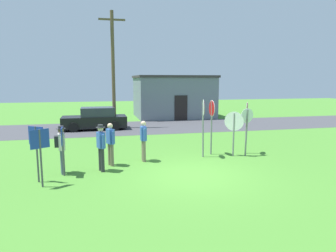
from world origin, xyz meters
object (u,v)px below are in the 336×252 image
at_px(stop_sign_center_cluster, 203,119).
at_px(info_panel_rightmost, 40,147).
at_px(stop_sign_far_back, 247,124).
at_px(info_panel_leftmost, 36,144).
at_px(stop_sign_leaning_left, 234,126).
at_px(person_on_left, 61,146).
at_px(info_panel_middle, 63,143).
at_px(utility_pole, 113,68).
at_px(person_in_blue, 101,145).
at_px(stop_sign_rear_left, 212,118).
at_px(person_with_sunhat, 144,139).
at_px(parked_car_on_street, 95,119).
at_px(person_in_dark_shirt, 110,142).
at_px(stop_sign_leaning_right, 247,119).

height_order(stop_sign_center_cluster, info_panel_rightmost, stop_sign_center_cluster).
relative_size(stop_sign_center_cluster, info_panel_rightmost, 1.37).
bearing_deg(stop_sign_far_back, info_panel_leftmost, -168.23).
xyz_separation_m(stop_sign_center_cluster, stop_sign_leaning_left, (1.38, -0.13, -0.35)).
xyz_separation_m(person_on_left, info_panel_middle, (0.09, -0.28, 0.18)).
relative_size(utility_pole, stop_sign_far_back, 3.77).
height_order(info_panel_leftmost, info_panel_rightmost, info_panel_leftmost).
bearing_deg(person_in_blue, stop_sign_rear_left, 17.52).
distance_m(stop_sign_center_cluster, stop_sign_far_back, 1.98).
distance_m(stop_sign_rear_left, info_panel_rightmost, 7.31).
distance_m(stop_sign_leaning_left, info_panel_leftmost, 7.99).
xyz_separation_m(stop_sign_rear_left, stop_sign_leaning_left, (0.86, -0.50, -0.32)).
bearing_deg(stop_sign_rear_left, person_with_sunhat, -171.20).
height_order(stop_sign_center_cluster, info_panel_middle, stop_sign_center_cluster).
distance_m(stop_sign_rear_left, info_panel_middle, 6.45).
bearing_deg(stop_sign_rear_left, info_panel_leftmost, -161.34).
xyz_separation_m(parked_car_on_street, stop_sign_leaning_left, (6.02, -9.05, 0.66)).
bearing_deg(utility_pole, person_in_blue, -95.58).
bearing_deg(person_in_blue, person_with_sunhat, 31.38).
bearing_deg(person_in_blue, stop_sign_center_cluster, 15.01).
xyz_separation_m(stop_sign_leaning_left, person_in_dark_shirt, (-5.36, -0.35, -0.40)).
xyz_separation_m(utility_pole, stop_sign_leaning_right, (5.47, -9.16, -2.60)).
bearing_deg(info_panel_leftmost, stop_sign_far_back, 11.77).
distance_m(stop_sign_center_cluster, person_on_left, 5.89).
height_order(stop_sign_far_back, info_panel_leftmost, stop_sign_far_back).
relative_size(stop_sign_rear_left, person_in_blue, 1.42).
bearing_deg(person_in_blue, info_panel_rightmost, -144.32).
bearing_deg(stop_sign_leaning_right, person_on_left, -170.40).
bearing_deg(parked_car_on_street, utility_pole, 17.61).
bearing_deg(stop_sign_rear_left, parked_car_on_street, 121.15).
bearing_deg(info_panel_rightmost, stop_sign_leaning_right, 17.74).
height_order(person_with_sunhat, info_panel_middle, info_panel_middle).
distance_m(person_with_sunhat, info_panel_middle, 3.31).
bearing_deg(utility_pole, stop_sign_leaning_right, -59.18).
height_order(stop_sign_leaning_left, info_panel_middle, stop_sign_leaning_left).
bearing_deg(stop_sign_center_cluster, utility_pole, 109.56).
bearing_deg(utility_pole, info_panel_rightmost, -103.63).
relative_size(person_on_left, person_with_sunhat, 1.03).
height_order(stop_sign_leaning_right, person_in_dark_shirt, stop_sign_leaning_right).
height_order(stop_sign_leaning_right, info_panel_leftmost, stop_sign_leaning_right).
bearing_deg(stop_sign_far_back, person_in_blue, -171.51).
bearing_deg(stop_sign_rear_left, stop_sign_leaning_right, -6.85).
height_order(parked_car_on_street, person_in_dark_shirt, person_in_dark_shirt).
xyz_separation_m(stop_sign_rear_left, person_with_sunhat, (-3.15, -0.49, -0.72)).
bearing_deg(person_on_left, info_panel_leftmost, -129.02).
xyz_separation_m(stop_sign_leaning_left, stop_sign_far_back, (0.56, -0.10, 0.07)).
relative_size(stop_sign_rear_left, stop_sign_far_back, 1.16).
distance_m(utility_pole, stop_sign_leaning_right, 10.98).
relative_size(stop_sign_center_cluster, person_on_left, 1.45).
relative_size(stop_sign_far_back, person_on_left, 1.22).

